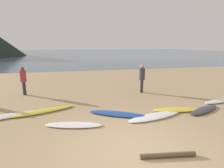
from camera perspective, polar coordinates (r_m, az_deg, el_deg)
ground_plane at (r=14.35m, az=-7.21°, el=0.89°), size 120.00×120.00×0.20m
ocean_water at (r=69.38m, az=-12.33°, el=9.70°), size 140.00×100.00×0.01m
surfboard_1 at (r=8.04m, az=-30.37°, el=-8.79°), size 2.31×1.17×0.08m
surfboard_2 at (r=7.98m, az=-20.89°, el=-8.01°), size 2.55×1.30×0.09m
surfboard_3 at (r=6.40m, az=-12.09°, el=-12.59°), size 2.01×0.97×0.08m
surfboard_4 at (r=7.16m, az=2.02°, el=-9.47°), size 2.38×1.61×0.10m
surfboard_5 at (r=7.14m, az=13.42°, el=-9.95°), size 2.44×1.09×0.08m
surfboard_6 at (r=8.06m, az=19.66°, el=-7.71°), size 2.04×0.87×0.09m
surfboard_7 at (r=8.50m, az=27.20°, el=-7.34°), size 1.96×1.23×0.09m
surfboard_8 at (r=10.18m, az=30.95°, el=-4.66°), size 1.96×0.76×0.09m
person_1 at (r=10.42m, az=9.50°, el=2.47°), size 0.33×0.33×1.63m
person_2 at (r=10.91m, az=-26.36°, el=1.60°), size 0.32×0.32×1.57m
driftwood_log at (r=4.92m, az=17.29°, el=-20.71°), size 1.39×0.32×0.12m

